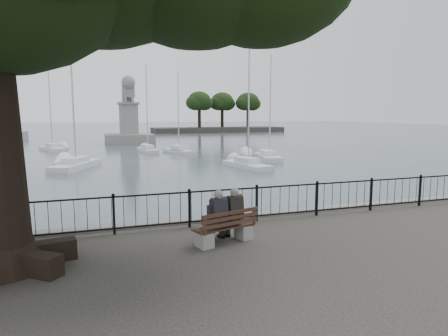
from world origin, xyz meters
name	(u,v)px	position (x,y,z in m)	size (l,w,h in m)	color
harbor	(219,236)	(0.00, 3.00, -0.50)	(260.00, 260.00, 1.20)	slate
railing	(224,205)	(0.00, 2.50, 0.56)	(22.06, 0.06, 1.00)	black
bench	(226,231)	(-0.51, 0.88, 0.29)	(1.67, 0.90, 0.84)	slate
person_left	(216,219)	(-0.75, 0.91, 0.62)	(0.50, 0.72, 1.34)	black
person_right	(231,216)	(-0.31, 1.04, 0.62)	(0.50, 0.72, 1.34)	black
lion_monument	(129,126)	(2.00, 49.92, 1.40)	(6.48, 6.48, 9.43)	slate
sailboat_b	(76,164)	(-4.49, 24.25, -0.66)	(3.91, 6.13, 12.29)	silver
sailboat_c	(247,164)	(7.88, 20.17, -0.69)	(2.29, 5.39, 10.22)	silver
sailboat_d	(268,156)	(11.96, 25.09, -0.71)	(2.82, 5.83, 9.47)	silver
sailboat_f	(148,149)	(2.56, 35.76, -0.70)	(1.75, 4.90, 9.51)	silver
sailboat_g	(178,150)	(5.47, 33.50, -0.71)	(2.66, 4.79, 8.64)	silver
sailboat_h	(53,147)	(-7.35, 40.82, -0.64)	(3.33, 5.35, 12.24)	silver
far_shore	(221,115)	(25.54, 79.46, 3.00)	(30.00, 8.60, 9.18)	#292621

